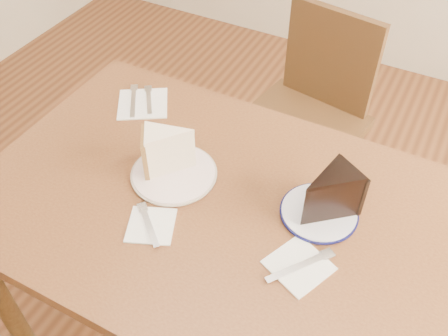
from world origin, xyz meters
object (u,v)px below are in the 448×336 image
Objects in this scene: chair_far at (306,117)px; plate_navy at (319,213)px; plate_cream at (174,174)px; table at (214,225)px; carrot_cake at (171,151)px; chocolate_cake at (326,198)px.

plate_navy is (0.25, -0.66, 0.28)m from chair_far.
plate_cream is at bearing 89.82° from chair_far.
table is 9.84× the size of carrot_cake.
chocolate_cake is (0.26, -0.66, 0.34)m from chair_far.
carrot_cake is at bearing 34.95° from chocolate_cake.
carrot_cake is 0.90× the size of chocolate_cake.
chair_far is 4.01× the size of plate_cream.
chocolate_cake reaches higher than plate_cream.
plate_navy is 1.34× the size of chocolate_cake.
plate_cream and plate_navy have the same top height.
carrot_cake is (-0.01, 0.02, 0.06)m from plate_cream.
chocolate_cake is at bearing 7.10° from plate_cream.
chocolate_cake is at bearing 61.98° from carrot_cake.
chair_far is (-0.01, 0.74, -0.17)m from table.
chocolate_cake is at bearing 16.98° from table.
chair_far is 6.37× the size of chocolate_cake.
chair_far reaches higher than table.
plate_cream is 1.76× the size of carrot_cake.
table is 0.76m from chair_far.
chocolate_cake is at bearing -21.22° from plate_navy.
carrot_cake is at bearing -174.84° from plate_navy.
table is at bearing 47.38° from chocolate_cake.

